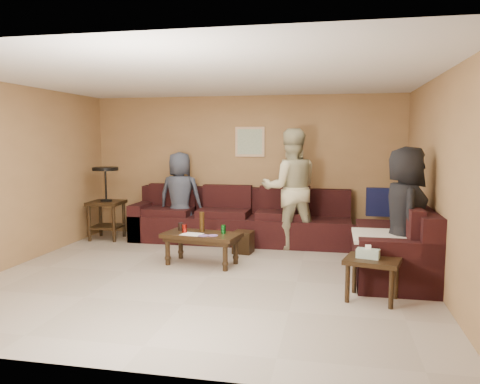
{
  "coord_description": "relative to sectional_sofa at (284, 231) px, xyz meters",
  "views": [
    {
      "loc": [
        1.55,
        -5.63,
        1.76
      ],
      "look_at": [
        0.25,
        0.85,
        1.0
      ],
      "focal_mm": 35.0,
      "sensor_mm": 36.0,
      "label": 1
    }
  ],
  "objects": [
    {
      "name": "sectional_sofa",
      "position": [
        0.0,
        0.0,
        0.0
      ],
      "size": [
        4.65,
        2.9,
        0.97
      ],
      "color": "black",
      "rests_on": "ground"
    },
    {
      "name": "wall_art",
      "position": [
        -0.71,
        0.96,
        1.37
      ],
      "size": [
        0.52,
        0.04,
        0.52
      ],
      "color": "tan",
      "rests_on": "ground"
    },
    {
      "name": "room",
      "position": [
        -0.81,
        -1.52,
        1.34
      ],
      "size": [
        5.6,
        5.5,
        2.5
      ],
      "color": "#ADA192",
      "rests_on": "ground"
    },
    {
      "name": "coffee_table",
      "position": [
        -1.05,
        -0.97,
        0.05
      ],
      "size": [
        1.13,
        0.7,
        0.72
      ],
      "rotation": [
        0.0,
        0.0,
        -0.16
      ],
      "color": "black",
      "rests_on": "ground"
    },
    {
      "name": "person_left",
      "position": [
        -1.84,
        0.46,
        0.44
      ],
      "size": [
        0.76,
        0.5,
        1.53
      ],
      "primitive_type": "imported",
      "rotation": [
        0.0,
        0.0,
        3.16
      ],
      "color": "#313644",
      "rests_on": "ground"
    },
    {
      "name": "person_middle",
      "position": [
        0.07,
        0.31,
        0.63
      ],
      "size": [
        1.08,
        0.93,
        1.92
      ],
      "primitive_type": "imported",
      "rotation": [
        0.0,
        0.0,
        3.38
      ],
      "color": "#BEB68D",
      "rests_on": "ground"
    },
    {
      "name": "waste_bin",
      "position": [
        -0.61,
        -0.2,
        -0.16
      ],
      "size": [
        0.31,
        0.31,
        0.34
      ],
      "primitive_type": "cube",
      "rotation": [
        0.0,
        0.0,
        -0.12
      ],
      "color": "black",
      "rests_on": "ground"
    },
    {
      "name": "end_table_left",
      "position": [
        -3.14,
        0.31,
        0.34
      ],
      "size": [
        0.58,
        0.58,
        1.26
      ],
      "rotation": [
        0.0,
        0.0,
        0.06
      ],
      "color": "black",
      "rests_on": "ground"
    },
    {
      "name": "person_right",
      "position": [
        1.6,
        -1.24,
        0.51
      ],
      "size": [
        0.56,
        0.84,
        1.66
      ],
      "primitive_type": "imported",
      "rotation": [
        0.0,
        0.0,
        1.62
      ],
      "color": "black",
      "rests_on": "ground"
    },
    {
      "name": "side_table_right",
      "position": [
        1.17,
        -2.02,
        0.08
      ],
      "size": [
        0.67,
        0.59,
        0.61
      ],
      "rotation": [
        0.0,
        0.0,
        -0.25
      ],
      "color": "black",
      "rests_on": "ground"
    }
  ]
}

